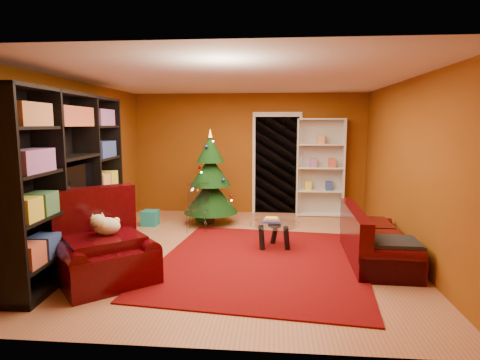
# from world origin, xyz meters

# --- Properties ---
(floor) EXTENTS (5.00, 5.50, 0.05)m
(floor) POSITION_xyz_m (0.00, 0.00, -0.03)
(floor) COLOR #AB6A48
(floor) RESTS_ON ground
(ceiling) EXTENTS (5.00, 5.50, 0.05)m
(ceiling) POSITION_xyz_m (0.00, 0.00, 2.62)
(ceiling) COLOR silver
(ceiling) RESTS_ON wall_back
(wall_back) EXTENTS (5.00, 0.05, 2.60)m
(wall_back) POSITION_xyz_m (0.00, 2.77, 1.30)
(wall_back) COLOR brown
(wall_back) RESTS_ON ground
(wall_left) EXTENTS (0.05, 5.50, 2.60)m
(wall_left) POSITION_xyz_m (-2.52, 0.00, 1.30)
(wall_left) COLOR brown
(wall_left) RESTS_ON ground
(wall_right) EXTENTS (0.05, 5.50, 2.60)m
(wall_right) POSITION_xyz_m (2.52, 0.00, 1.30)
(wall_right) COLOR brown
(wall_right) RESTS_ON ground
(doorway) EXTENTS (1.06, 0.60, 2.16)m
(doorway) POSITION_xyz_m (0.60, 2.73, 1.05)
(doorway) COLOR black
(doorway) RESTS_ON floor
(rug) EXTENTS (3.19, 3.61, 0.02)m
(rug) POSITION_xyz_m (0.38, -0.48, 0.01)
(rug) COLOR #660708
(rug) RESTS_ON floor
(media_unit) EXTENTS (0.63, 3.10, 2.36)m
(media_unit) POSITION_xyz_m (-2.27, -0.70, 1.18)
(media_unit) COLOR black
(media_unit) RESTS_ON floor
(christmas_tree) EXTENTS (1.34, 1.34, 1.87)m
(christmas_tree) POSITION_xyz_m (-0.68, 1.64, 0.91)
(christmas_tree) COLOR black
(christmas_tree) RESTS_ON floor
(gift_box_teal) EXTENTS (0.30, 0.30, 0.29)m
(gift_box_teal) POSITION_xyz_m (-1.83, 1.42, 0.15)
(gift_box_teal) COLOR teal
(gift_box_teal) RESTS_ON floor
(gift_box_green) EXTENTS (0.36, 0.36, 0.28)m
(gift_box_green) POSITION_xyz_m (-0.84, 1.88, 0.14)
(gift_box_green) COLOR #21612B
(gift_box_green) RESTS_ON floor
(gift_box_red) EXTENTS (0.23, 0.23, 0.21)m
(gift_box_red) POSITION_xyz_m (-0.76, 1.96, 0.10)
(gift_box_red) COLOR #A52A12
(gift_box_red) RESTS_ON floor
(white_bookshelf) EXTENTS (0.99, 0.37, 2.12)m
(white_bookshelf) POSITION_xyz_m (1.51, 2.57, 1.03)
(white_bookshelf) COLOR white
(white_bookshelf) RESTS_ON floor
(armchair) EXTENTS (1.65, 1.65, 0.91)m
(armchair) POSITION_xyz_m (-1.53, -1.33, 0.46)
(armchair) COLOR black
(armchair) RESTS_ON rug
(dog) EXTENTS (0.50, 0.49, 0.30)m
(dog) POSITION_xyz_m (-1.52, -1.26, 0.68)
(dog) COLOR beige
(dog) RESTS_ON armchair
(sofa) EXTENTS (0.86, 1.81, 0.77)m
(sofa) POSITION_xyz_m (2.02, -0.30, 0.38)
(sofa) COLOR black
(sofa) RESTS_ON rug
(coffee_table) EXTENTS (0.83, 0.83, 0.50)m
(coffee_table) POSITION_xyz_m (0.56, 0.16, 0.21)
(coffee_table) COLOR gray
(coffee_table) RESTS_ON rug
(acrylic_chair) EXTENTS (0.43, 0.46, 0.79)m
(acrylic_chair) POSITION_xyz_m (-0.85, 1.11, 0.39)
(acrylic_chair) COLOR #66605B
(acrylic_chair) RESTS_ON rug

